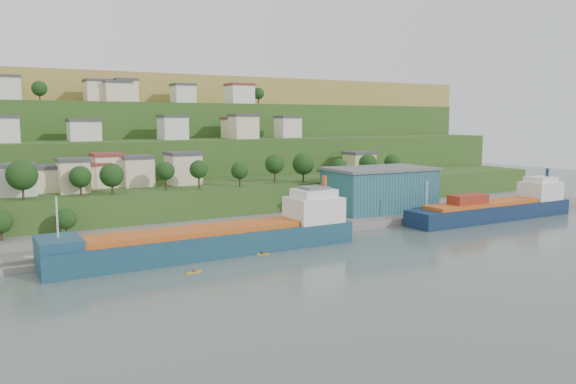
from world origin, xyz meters
TOP-DOWN VIEW (x-y plane):
  - ground at (0.00, 0.00)m, footprint 500.00×500.00m
  - quay at (20.00, 28.00)m, footprint 220.00×26.00m
  - hillside at (-0.03, 168.71)m, footprint 360.00×210.72m
  - cargo_ship_near at (-8.18, 9.54)m, footprint 67.91×12.00m
  - cargo_ship_far at (78.44, 9.55)m, footprint 58.07×10.10m
  - warehouse at (50.77, 29.07)m, footprint 31.93×20.56m
  - dinghy at (-43.92, 17.14)m, footprint 4.39×3.11m
  - kayak_orange at (-0.48, 3.94)m, footprint 2.87×1.47m
  - kayak_yellow at (-18.41, -2.58)m, footprint 3.45×1.32m

SIDE VIEW (x-z plane):
  - ground at x=0.00m, z-range 0.00..0.00m
  - quay at x=20.00m, z-range -2.00..2.00m
  - hillside at x=-0.03m, z-range -47.92..48.08m
  - kayak_orange at x=-0.48m, z-range -0.15..0.57m
  - kayak_yellow at x=-18.41m, z-range -0.17..0.68m
  - dinghy at x=-43.92m, z-range 1.20..2.02m
  - cargo_ship_far at x=78.44m, z-range -5.39..10.37m
  - cargo_ship_near at x=-8.18m, z-range -5.92..11.48m
  - warehouse at x=50.77m, z-range 2.03..14.83m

